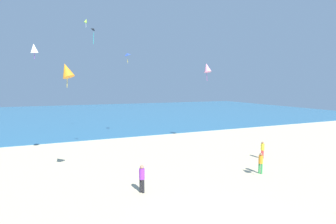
# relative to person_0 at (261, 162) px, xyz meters

# --- Properties ---
(ground_plane) EXTENTS (120.00, 120.00, 0.00)m
(ground_plane) POSITION_rel_person_0_xyz_m (-7.19, 4.14, -0.89)
(ground_plane) COLOR beige
(ocean_water) EXTENTS (120.00, 60.00, 0.05)m
(ocean_water) POSITION_rel_person_0_xyz_m (-7.19, 46.90, -0.87)
(ocean_water) COLOR teal
(ocean_water) RESTS_ON ground_plane
(person_0) EXTENTS (0.41, 0.41, 1.54)m
(person_0) POSITION_rel_person_0_xyz_m (0.00, 0.00, 0.00)
(person_0) COLOR green
(person_0) RESTS_ON ground_plane
(person_1) EXTENTS (0.47, 0.47, 1.70)m
(person_1) POSITION_rel_person_0_xyz_m (-8.99, 0.18, 0.09)
(person_1) COLOR black
(person_1) RESTS_ON ground_plane
(person_4) EXTENTS (0.37, 0.37, 1.55)m
(person_4) POSITION_rel_person_0_xyz_m (2.97, 2.95, 0.00)
(person_4) COLOR red
(person_4) RESTS_ON ground_plane
(kite_pink) EXTENTS (1.11, 1.22, 2.01)m
(kite_pink) POSITION_rel_person_0_xyz_m (1.57, 10.08, 7.48)
(kite_pink) COLOR pink
(kite_orange) EXTENTS (1.20, 1.16, 1.58)m
(kite_orange) POSITION_rel_person_0_xyz_m (-12.85, 3.01, 6.46)
(kite_orange) COLOR orange
(kite_black) EXTENTS (0.33, 0.41, 1.35)m
(kite_black) POSITION_rel_person_0_xyz_m (-10.45, 8.46, 10.17)
(kite_black) COLOR black
(kite_white) EXTENTS (0.77, 0.81, 1.19)m
(kite_white) POSITION_rel_person_0_xyz_m (-14.97, 8.63, 8.41)
(kite_white) COLOR white
(kite_lime) EXTENTS (0.51, 0.42, 1.03)m
(kite_lime) POSITION_rel_person_0_xyz_m (-9.91, 19.44, 13.41)
(kite_lime) COLOR #99DB33
(kite_blue) EXTENTS (0.60, 0.78, 1.22)m
(kite_blue) POSITION_rel_person_0_xyz_m (-5.78, 15.86, 9.19)
(kite_blue) COLOR blue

